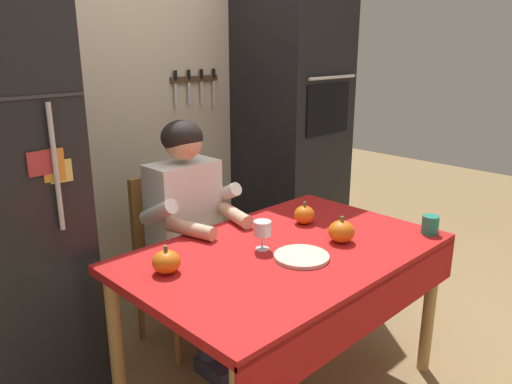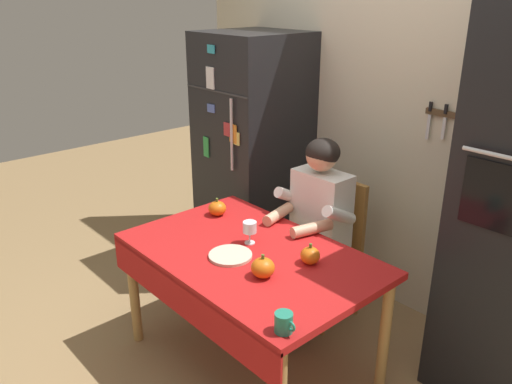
% 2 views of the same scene
% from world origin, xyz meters
% --- Properties ---
extents(ground_plane, '(10.00, 10.00, 0.00)m').
position_xyz_m(ground_plane, '(0.00, 0.00, 0.00)').
color(ground_plane, '#93754C').
rests_on(ground_plane, ground).
extents(back_wall_assembly, '(3.70, 0.13, 2.60)m').
position_xyz_m(back_wall_assembly, '(0.05, 1.35, 1.30)').
color(back_wall_assembly, beige).
rests_on(back_wall_assembly, ground).
extents(refrigerator, '(0.68, 0.71, 1.80)m').
position_xyz_m(refrigerator, '(-0.95, 0.96, 0.90)').
color(refrigerator, black).
rests_on(refrigerator, ground).
extents(dining_table, '(1.40, 0.90, 0.74)m').
position_xyz_m(dining_table, '(0.00, 0.08, 0.66)').
color(dining_table, tan).
rests_on(dining_table, ground).
extents(chair_behind_person, '(0.40, 0.40, 0.93)m').
position_xyz_m(chair_behind_person, '(-0.07, 0.87, 0.51)').
color(chair_behind_person, '#9E6B33').
rests_on(chair_behind_person, ground).
extents(seated_person, '(0.47, 0.55, 1.25)m').
position_xyz_m(seated_person, '(-0.07, 0.68, 0.74)').
color(seated_person, '#38384C').
rests_on(seated_person, ground).
extents(coffee_mug, '(0.11, 0.08, 0.09)m').
position_xyz_m(coffee_mug, '(0.62, -0.26, 0.78)').
color(coffee_mug, '#237F66').
rests_on(coffee_mug, dining_table).
extents(wine_glass, '(0.08, 0.08, 0.13)m').
position_xyz_m(wine_glass, '(-0.08, 0.16, 0.83)').
color(wine_glass, white).
rests_on(wine_glass, dining_table).
extents(pumpkin_large, '(0.12, 0.12, 0.12)m').
position_xyz_m(pumpkin_large, '(0.24, -0.03, 0.79)').
color(pumpkin_large, orange).
rests_on(pumpkin_large, dining_table).
extents(pumpkin_medium, '(0.10, 0.10, 0.11)m').
position_xyz_m(pumpkin_medium, '(0.30, 0.25, 0.79)').
color(pumpkin_medium, orange).
rests_on(pumpkin_medium, dining_table).
extents(pumpkin_small, '(0.11, 0.11, 0.11)m').
position_xyz_m(pumpkin_small, '(-0.51, 0.27, 0.79)').
color(pumpkin_small, orange).
rests_on(pumpkin_small, dining_table).
extents(serving_tray, '(0.23, 0.23, 0.02)m').
position_xyz_m(serving_tray, '(-0.03, -0.02, 0.75)').
color(serving_tray, beige).
rests_on(serving_tray, dining_table).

